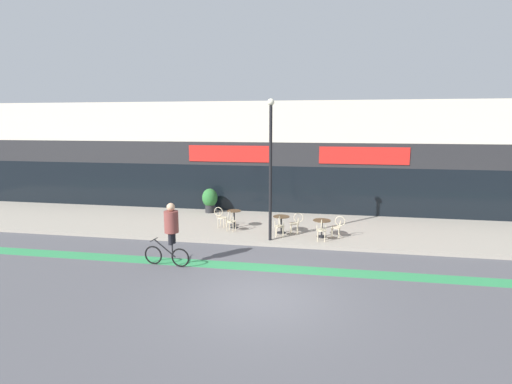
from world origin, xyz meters
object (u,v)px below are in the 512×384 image
cafe_chair_2_near (321,229)px  planter_pot (210,199)px  cafe_chair_0_side (220,216)px  cafe_chair_1_side (296,222)px  cafe_chair_1_near (279,225)px  bistro_table_0 (234,216)px  cafe_chair_0_near (231,220)px  lamp_post (271,161)px  cyclist_0 (170,229)px  bistro_table_1 (281,221)px  cafe_chair_2_side (338,225)px  bistro_table_2 (322,225)px

cafe_chair_2_near → planter_pot: bearing=56.1°
cafe_chair_0_side → cafe_chair_1_side: 3.42m
cafe_chair_1_near → cafe_chair_1_side: 0.88m
bistro_table_0 → cafe_chair_0_near: (-0.01, -0.63, -0.03)m
bistro_table_0 → lamp_post: size_ratio=0.14×
lamp_post → cafe_chair_0_side: bearing=147.4°
lamp_post → cyclist_0: (-2.85, -3.14, -1.98)m
cafe_chair_1_side → cyclist_0: bearing=50.5°
cafe_chair_0_near → cafe_chair_1_side: bearing=-79.3°
cafe_chair_1_near → lamp_post: 2.69m
cafe_chair_0_side → planter_pot: size_ratio=0.72×
bistro_table_1 → planter_pot: (-4.08, 3.22, 0.17)m
cafe_chair_2_near → cafe_chair_1_side: bearing=51.1°
cafe_chair_2_side → cafe_chair_2_near: bearing=52.1°
cafe_chair_1_near → cyclist_0: bearing=139.3°
cafe_chair_2_near → lamp_post: 3.31m
cafe_chair_1_side → lamp_post: lamp_post is taller
cafe_chair_0_near → cafe_chair_0_side: bearing=51.5°
cyclist_0 → bistro_table_2: bearing=-135.8°
cafe_chair_2_side → bistro_table_2: bearing=6.7°
bistro_table_0 → planter_pot: 3.37m
bistro_table_1 → cafe_chair_1_near: size_ratio=0.80×
cafe_chair_2_side → lamp_post: 3.80m
cafe_chair_0_near → bistro_table_0: bearing=6.5°
bistro_table_0 → cafe_chair_2_side: size_ratio=0.86×
bistro_table_0 → bistro_table_1: bistro_table_0 is taller
cafe_chair_0_near → cafe_chair_2_near: size_ratio=1.00×
cafe_chair_1_side → cafe_chair_2_near: size_ratio=1.00×
bistro_table_0 → cafe_chair_1_side: cafe_chair_1_side is taller
cyclist_0 → cafe_chair_1_side: bearing=-126.8°
cafe_chair_0_side → cafe_chair_2_side: same height
bistro_table_2 → cafe_chair_2_near: cafe_chair_2_near is taller
cafe_chair_0_near → cafe_chair_2_side: same height
bistro_table_0 → cafe_chair_2_side: cafe_chair_2_side is taller
bistro_table_0 → planter_pot: size_ratio=0.62×
cafe_chair_1_near → cafe_chair_2_near: size_ratio=1.00×
bistro_table_2 → planter_pot: bearing=148.6°
cafe_chair_2_near → cyclist_0: (-4.85, -3.32, 0.65)m
bistro_table_2 → cafe_chair_1_side: cafe_chair_1_side is taller
bistro_table_1 → cafe_chair_2_side: bearing=-7.4°
cafe_chair_1_near → cafe_chair_1_side: bearing=-44.7°
cafe_chair_0_near → cafe_chair_0_side: 0.88m
bistro_table_1 → cafe_chair_0_side: cafe_chair_0_side is taller
bistro_table_0 → cafe_chair_2_near: cafe_chair_2_near is taller
bistro_table_2 → cafe_chair_1_near: cafe_chair_1_near is taller
cafe_chair_1_side → cafe_chair_2_side: 1.71m
cafe_chair_0_side → lamp_post: (2.45, -1.57, 2.63)m
bistro_table_0 → lamp_post: bearing=-40.5°
cafe_chair_0_near → cafe_chair_2_near: same height
cafe_chair_1_near → cafe_chair_2_side: size_ratio=1.00×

